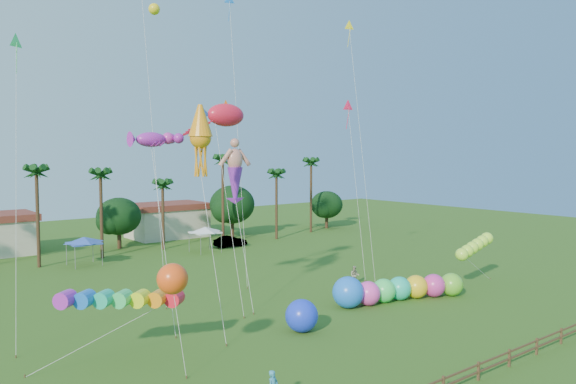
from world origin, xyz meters
TOP-DOWN VIEW (x-y plane):
  - ground at (0.00, 0.00)m, footprint 160.00×160.00m
  - tree_line at (3.57, 44.00)m, footprint 69.46×8.91m
  - buildings_row at (-3.09, 50.00)m, footprint 35.00×7.00m
  - tent_row at (-6.00, 36.33)m, footprint 31.00×4.00m
  - fence at (0.00, -6.00)m, footprint 36.12×0.12m
  - car_b at (12.44, 37.40)m, footprint 4.27×1.77m
  - spectator_b at (10.17, 13.13)m, footprint 1.01×1.04m
  - caterpillar_inflatable at (8.50, 7.07)m, footprint 11.75×5.17m
  - blue_ball at (-2.14, 5.85)m, footprint 2.19×2.19m
  - rainbow_tube at (-12.25, 7.56)m, footprint 9.50×4.35m
  - green_worm at (16.03, 6.01)m, footprint 8.67×2.97m
  - orange_ball_kite at (-12.18, 4.45)m, footprint 1.94×1.94m
  - merman_kite at (-1.24, 15.19)m, footprint 2.51×5.18m
  - fish_kite at (-1.76, 15.64)m, footprint 4.97×6.01m
  - squid_kite at (-6.39, 11.53)m, footprint 2.25×6.04m
  - lobster_kite at (-8.67, 14.37)m, footprint 4.32×6.22m
  - delta_kite_red at (13.76, 17.76)m, footprint 2.67×4.71m
  - delta_kite_yellow at (11.86, 15.70)m, footprint 1.16×4.21m
  - delta_kite_green at (-16.74, 16.24)m, footprint 2.04×4.25m
  - delta_kite_blue at (2.79, 22.06)m, footprint 1.70×4.54m

SIDE VIEW (x-z plane):
  - ground at x=0.00m, z-range 0.00..0.00m
  - fence at x=0.00m, z-range 0.11..1.11m
  - car_b at x=12.44m, z-range 0.00..1.38m
  - spectator_b at x=10.17m, z-range 0.00..1.69m
  - caterpillar_inflatable at x=8.50m, z-range -0.20..2.23m
  - blue_ball at x=-2.14m, z-range 0.00..2.19m
  - buildings_row at x=-3.09m, z-range 0.00..4.00m
  - tent_row at x=-6.00m, z-range 2.45..3.05m
  - green_worm at x=16.03m, z-range 1.22..5.00m
  - rainbow_tube at x=-12.25m, z-range 1.40..5.17m
  - tree_line at x=3.57m, z-range -1.22..9.78m
  - orange_ball_kite at x=-12.18m, z-range 2.21..8.28m
  - merman_kite at x=-1.24m, z-range 3.78..16.35m
  - lobster_kite at x=-8.67m, z-range 6.02..19.56m
  - squid_kite at x=-6.39m, z-range 5.26..20.51m
  - fish_kite at x=-1.76m, z-range 6.91..22.75m
  - delta_kite_red at x=13.76m, z-range 7.70..24.84m
  - delta_kite_green at x=-16.74m, z-range 8.74..28.11m
  - delta_kite_yellow at x=11.86m, z-range 10.94..35.12m
  - delta_kite_blue at x=2.79m, z-range 11.98..38.41m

